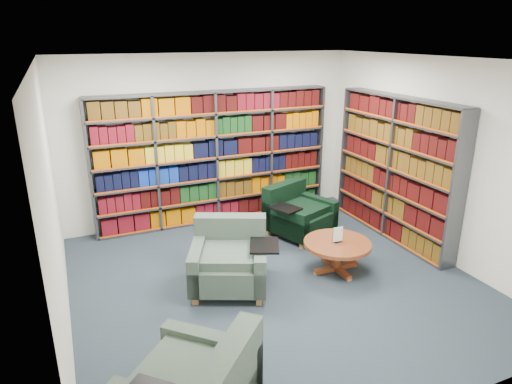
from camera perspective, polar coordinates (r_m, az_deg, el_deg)
name	(u,v)px	position (r m, az deg, el deg)	size (l,w,h in m)	color
room_shell	(276,180)	(5.54, 2.47, 1.56)	(5.02, 5.02, 2.82)	#1D2731
bookshelf_back	(215,158)	(7.72, -5.18, 4.22)	(4.00, 0.28, 2.20)	#47494F
bookshelf_right	(395,169)	(7.37, 16.97, 2.73)	(0.28, 2.50, 2.20)	#47494F
chair_teal_left	(230,260)	(5.90, -3.30, -8.49)	(1.25, 1.23, 0.85)	#062C36
chair_green_right	(296,214)	(7.39, 4.99, -2.82)	(1.17, 1.14, 0.80)	black
coffee_table	(337,248)	(6.30, 10.11, -6.88)	(0.91, 0.91, 0.64)	brown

